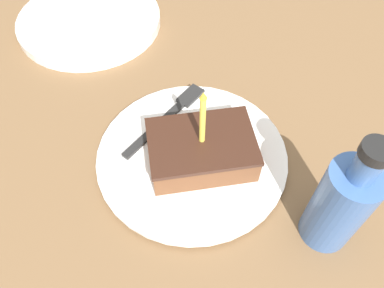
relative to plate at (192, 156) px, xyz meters
The scene contains 6 objects.
ground_plane 0.04m from the plate, 62.62° to the left, with size 2.40×2.40×0.04m.
plate is the anchor object (origin of this frame).
cake_slice 0.03m from the plate, 136.36° to the right, with size 0.10×0.14×0.13m.
fork 0.08m from the plate, 16.53° to the left, with size 0.13×0.14×0.00m.
bottle 0.21m from the plate, 132.48° to the right, with size 0.06×0.06×0.18m.
side_plate 0.37m from the plate, 22.76° to the left, with size 0.27×0.27×0.02m.
Camera 1 is at (-0.32, 0.02, 0.45)m, focal length 35.00 mm.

